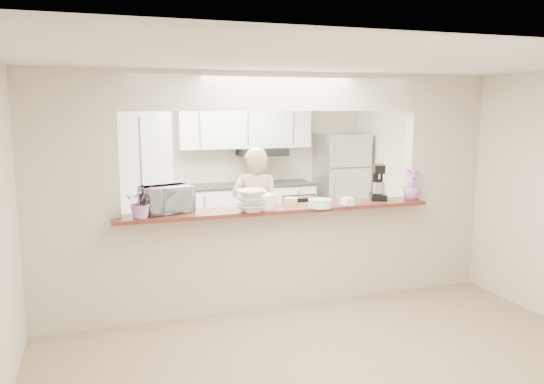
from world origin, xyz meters
name	(u,v)px	position (x,y,z in m)	size (l,w,h in m)	color
floor	(276,304)	(0.00, 0.00, 0.00)	(6.00, 6.00, 0.00)	gray
tile_overlay	(240,264)	(0.00, 1.55, 0.01)	(5.00, 2.90, 0.01)	beige
partition	(277,170)	(0.00, 0.00, 1.48)	(5.00, 0.15, 2.50)	beige
bar_counter	(277,253)	(0.00, 0.00, 0.58)	(3.40, 0.38, 1.09)	beige
kitchen_cabinets	(207,183)	(-0.19, 2.72, 0.97)	(3.15, 0.62, 2.25)	silver
refrigerator	(341,185)	(2.05, 2.65, 0.85)	(0.75, 0.70, 1.70)	#BABABF
flower_left	(141,202)	(-1.42, -0.15, 1.25)	(0.29, 0.25, 0.32)	#E076D4
wine_bottle_a	(143,205)	(-1.40, -0.15, 1.21)	(0.06, 0.06, 0.32)	black
wine_bottle_b	(143,205)	(-1.40, -0.15, 1.22)	(0.06, 0.06, 0.32)	black
toaster_oven	(167,199)	(-1.15, 0.05, 1.22)	(0.48, 0.33, 0.27)	#9C9DA1
serving_bowls	(251,201)	(-0.33, -0.17, 1.20)	(0.30, 0.30, 0.22)	white
plate_stack_a	(262,201)	(-0.16, 0.03, 1.16)	(0.30, 0.30, 0.14)	white
plate_stack_b	(320,203)	(0.42, -0.19, 1.13)	(0.25, 0.25, 0.09)	white
red_bowl	(261,203)	(-0.15, 0.08, 1.13)	(0.16, 0.16, 0.08)	maroon
tan_bowl	(290,201)	(0.19, 0.08, 1.13)	(0.15, 0.15, 0.07)	tan
utensil_caddy	(351,195)	(0.80, -0.15, 1.19)	(0.30, 0.24, 0.24)	silver
stand_mixer	(378,184)	(1.26, 0.06, 1.27)	(0.26, 0.32, 0.41)	black
flower_right	(412,184)	(1.60, -0.09, 1.28)	(0.21, 0.21, 0.37)	#D070CA
person	(256,215)	(0.03, 0.86, 0.83)	(0.60, 0.40, 1.66)	tan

